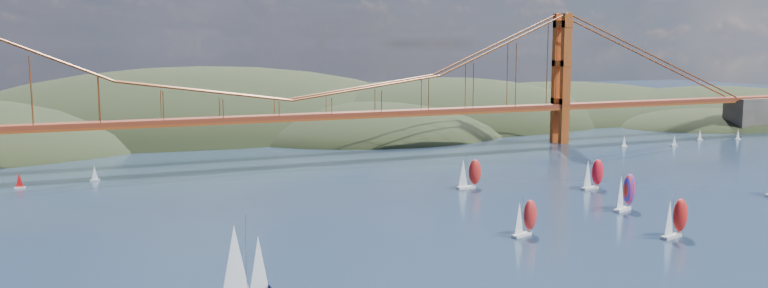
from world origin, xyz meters
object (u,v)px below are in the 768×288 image
(racer_3, at_px, (592,173))
(sloop_navy, at_px, (242,263))
(racer_0, at_px, (524,217))
(racer_1, at_px, (675,217))
(racer_5, at_px, (469,173))
(racer_rwb, at_px, (625,191))

(racer_3, bearing_deg, sloop_navy, -167.03)
(racer_0, height_order, racer_3, racer_3)
(racer_0, height_order, racer_1, racer_1)
(racer_3, relative_size, racer_5, 1.02)
(sloop_navy, xyz_separation_m, racer_1, (96.41, 2.56, -1.92))
(racer_3, bearing_deg, racer_1, -123.00)
(racer_rwb, bearing_deg, sloop_navy, 172.84)
(sloop_navy, bearing_deg, racer_3, 7.86)
(racer_3, distance_m, racer_rwb, 28.29)
(racer_0, distance_m, racer_rwb, 39.75)
(racer_5, relative_size, racer_rwb, 0.92)
(racer_1, relative_size, racer_rwb, 0.92)
(racer_0, relative_size, racer_1, 0.93)
(racer_1, bearing_deg, racer_rwb, 57.26)
(sloop_navy, distance_m, racer_1, 96.46)
(racer_1, xyz_separation_m, racer_5, (-12.87, 67.32, 0.02))
(racer_1, bearing_deg, racer_5, 86.98)
(racer_5, bearing_deg, racer_1, -86.19)
(racer_0, distance_m, racer_3, 61.65)
(racer_0, bearing_deg, racer_3, 18.11)
(racer_rwb, bearing_deg, racer_3, 44.97)
(racer_0, bearing_deg, racer_1, -45.41)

